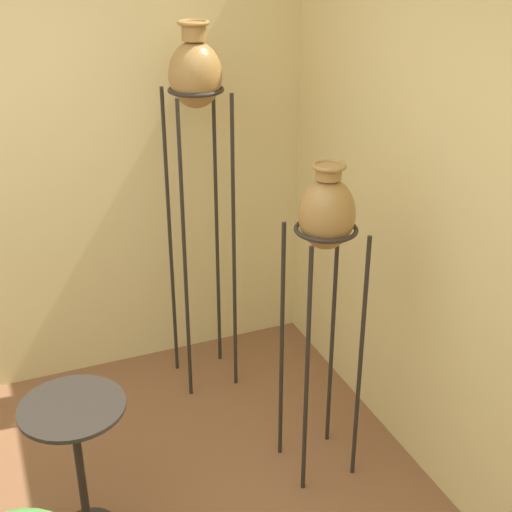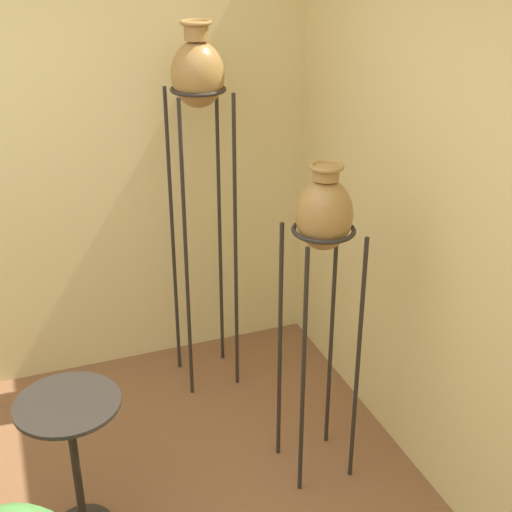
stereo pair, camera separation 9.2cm
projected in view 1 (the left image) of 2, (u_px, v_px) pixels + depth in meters
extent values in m
cylinder|color=#28231E|center=(185.00, 260.00, 3.70)|extent=(0.02, 0.02, 1.69)
cylinder|color=#28231E|center=(234.00, 252.00, 3.80)|extent=(0.02, 0.02, 1.69)
cylinder|color=#28231E|center=(170.00, 240.00, 3.93)|extent=(0.02, 0.02, 1.69)
cylinder|color=#28231E|center=(217.00, 233.00, 4.03)|extent=(0.02, 0.02, 1.69)
torus|color=#28231E|center=(196.00, 90.00, 3.50)|extent=(0.28, 0.28, 0.02)
ellipsoid|color=olive|center=(195.00, 75.00, 3.47)|extent=(0.26, 0.26, 0.32)
cylinder|color=olive|center=(194.00, 32.00, 3.38)|extent=(0.12, 0.12, 0.08)
torus|color=olive|center=(193.00, 23.00, 3.37)|extent=(0.16, 0.16, 0.02)
cylinder|color=#28231E|center=(307.00, 377.00, 3.12)|extent=(0.02, 0.02, 1.26)
cylinder|color=#28231E|center=(360.00, 364.00, 3.22)|extent=(0.02, 0.02, 1.26)
cylinder|color=#28231E|center=(282.00, 346.00, 3.35)|extent=(0.02, 0.02, 1.26)
cylinder|color=#28231E|center=(332.00, 335.00, 3.44)|extent=(0.02, 0.02, 1.26)
torus|color=#28231E|center=(326.00, 229.00, 3.01)|extent=(0.27, 0.27, 0.02)
ellipsoid|color=olive|center=(327.00, 214.00, 2.98)|extent=(0.24, 0.24, 0.31)
cylinder|color=olive|center=(329.00, 172.00, 2.90)|extent=(0.11, 0.11, 0.06)
torus|color=olive|center=(329.00, 166.00, 2.89)|extent=(0.15, 0.15, 0.02)
cylinder|color=#28231E|center=(81.00, 472.00, 3.00)|extent=(0.04, 0.04, 0.65)
cylinder|color=#28231E|center=(72.00, 407.00, 2.86)|extent=(0.43, 0.43, 0.02)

